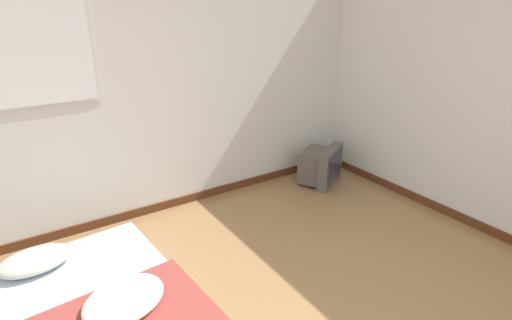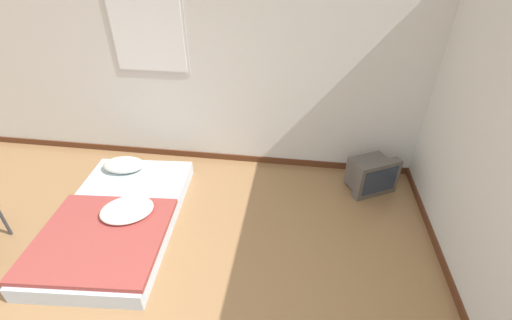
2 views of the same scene
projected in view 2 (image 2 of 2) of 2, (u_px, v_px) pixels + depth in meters
name	position (u px, v px, depth m)	size (l,w,h in m)	color
wall_back	(199.00, 70.00, 4.25)	(7.95, 0.08, 2.60)	silver
mattress_bed	(117.00, 217.00, 3.74)	(1.39, 2.12, 0.32)	silver
crt_tv	(371.00, 174.00, 4.23)	(0.63, 0.58, 0.46)	#56514C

